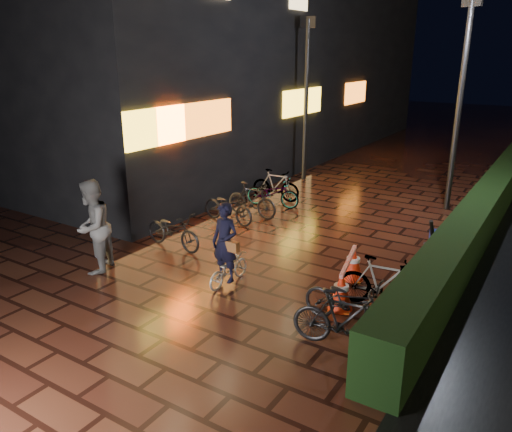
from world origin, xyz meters
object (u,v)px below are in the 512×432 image
Objects in this scene: cyclist at (227,255)px; cart_assembly at (440,242)px; traffic_barrier at (347,276)px; bystander_person at (92,227)px.

cyclist reaches higher than cart_assembly.
cart_assembly is at bearing 60.44° from traffic_barrier.
cyclist is 2.30m from traffic_barrier.
cart_assembly is at bearing 101.31° from bystander_person.
cyclist reaches higher than traffic_barrier.
bystander_person is at bearing -160.51° from cyclist.
cyclist is at bearing -137.83° from cart_assembly.
traffic_barrier is at bearing 89.13° from bystander_person.
bystander_person is 1.13× the size of traffic_barrier.
traffic_barrier is at bearing -119.56° from cart_assembly.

